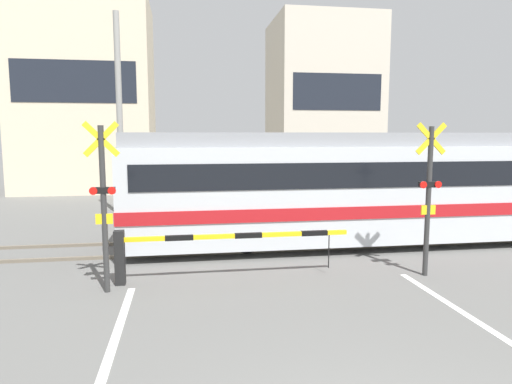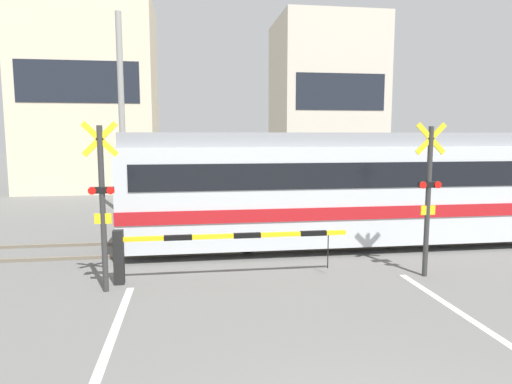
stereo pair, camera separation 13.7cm
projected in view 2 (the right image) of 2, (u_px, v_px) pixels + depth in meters
rail_track_near at (256, 251)px, 11.90m from camera, size 50.00×0.10×0.08m
rail_track_far at (249, 239)px, 13.31m from camera, size 50.00×0.10×0.08m
commuter_train at (423, 183)px, 13.12m from camera, size 16.84×2.96×3.12m
crossing_barrier_near at (188, 245)px, 9.52m from camera, size 4.93×0.20×1.13m
crossing_barrier_far at (291, 202)px, 15.52m from camera, size 4.93×0.20×1.13m
crossing_signal_left at (102, 199)px, 8.75m from camera, size 0.68×0.15×3.32m
crossing_signal_right at (428, 193)px, 9.72m from camera, size 0.68×0.15×3.32m
pedestrian at (254, 186)px, 18.88m from camera, size 0.38×0.22×1.65m
building_left_of_street at (90, 97)px, 25.24m from camera, size 7.04×5.67×10.28m
building_right_of_street at (325, 104)px, 27.23m from camera, size 5.86×5.67×9.73m
utility_pole_streetside at (122, 117)px, 16.76m from camera, size 0.22×0.22×7.45m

